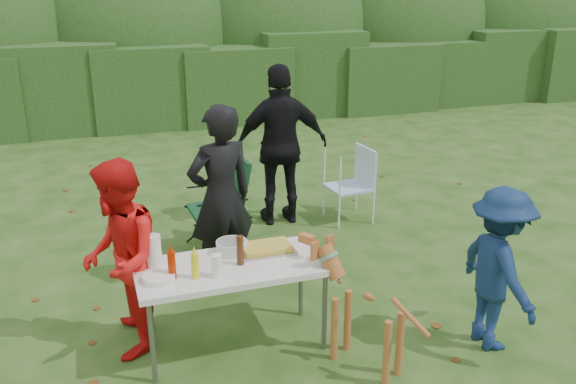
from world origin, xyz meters
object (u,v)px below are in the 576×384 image
object	(u,v)px
person_black_puffy	(281,146)
mustard_bottle	(195,266)
beer_bottle	(240,250)
ketchup_bottle	(172,265)
person_red_jacket	(120,259)
lawn_chair	(349,184)
dog	(367,314)
paper_towel_roll	(154,251)
folding_table	(232,271)
person_cook	(221,199)
camping_chair	(217,205)
child	(498,269)

from	to	relation	value
person_black_puffy	mustard_bottle	size ratio (longest dim) A/B	9.64
beer_bottle	ketchup_bottle	bearing A→B (deg)	-173.13
person_red_jacket	lawn_chair	world-z (taller)	person_red_jacket
dog	paper_towel_roll	world-z (taller)	paper_towel_roll
person_red_jacket	mustard_bottle	size ratio (longest dim) A/B	7.96
lawn_chair	paper_towel_roll	distance (m)	3.35
folding_table	beer_bottle	bearing A→B (deg)	-15.72
person_cook	camping_chair	bearing A→B (deg)	-112.88
person_black_puffy	ketchup_bottle	bearing A→B (deg)	59.96
paper_towel_roll	person_cook	bearing A→B (deg)	50.65
child	mustard_bottle	world-z (taller)	child
paper_towel_roll	person_black_puffy	bearing A→B (deg)	51.88
folding_table	lawn_chair	size ratio (longest dim) A/B	1.65
dog	camping_chair	bearing A→B (deg)	-15.22
lawn_chair	ketchup_bottle	distance (m)	3.43
person_red_jacket	child	bearing A→B (deg)	79.15
dog	lawn_chair	xyz separation A→B (m)	(1.12, 2.84, -0.01)
person_cook	child	distance (m)	2.53
person_red_jacket	child	size ratio (longest dim) A/B	1.17
lawn_chair	ketchup_bottle	bearing A→B (deg)	37.82
person_black_puffy	child	distance (m)	3.20
folding_table	ketchup_bottle	xyz separation A→B (m)	(-0.47, -0.08, 0.16)
person_red_jacket	beer_bottle	size ratio (longest dim) A/B	6.63
ketchup_bottle	person_cook	bearing A→B (deg)	60.99
camping_chair	lawn_chair	bearing A→B (deg)	-170.16
person_black_puffy	folding_table	bearing A→B (deg)	67.32
lawn_chair	beer_bottle	bearing A→B (deg)	43.99
person_cook	person_black_puffy	xyz separation A→B (m)	(1.05, 1.38, 0.06)
lawn_chair	ketchup_bottle	world-z (taller)	ketchup_bottle
mustard_bottle	beer_bottle	distance (m)	0.39
child	beer_bottle	xyz separation A→B (m)	(-1.94, 0.63, 0.18)
person_cook	paper_towel_roll	distance (m)	1.16
camping_chair	ketchup_bottle	size ratio (longest dim) A/B	4.77
folding_table	ketchup_bottle	bearing A→B (deg)	-170.02
child	dog	distance (m)	1.13
mustard_bottle	lawn_chair	bearing A→B (deg)	45.55
folding_table	ketchup_bottle	size ratio (longest dim) A/B	6.82
child	ketchup_bottle	bearing A→B (deg)	79.63
folding_table	camping_chair	distance (m)	1.91
beer_bottle	mustard_bottle	bearing A→B (deg)	-163.33
person_black_puffy	beer_bottle	bearing A→B (deg)	68.73
paper_towel_roll	folding_table	bearing A→B (deg)	-15.51
paper_towel_roll	dog	bearing A→B (deg)	-27.29
paper_towel_roll	beer_bottle	bearing A→B (deg)	-15.53
lawn_chair	paper_towel_roll	size ratio (longest dim) A/B	3.49
mustard_bottle	paper_towel_roll	distance (m)	0.40
mustard_bottle	beer_bottle	xyz separation A→B (m)	(0.38, 0.11, 0.02)
camping_chair	mustard_bottle	xyz separation A→B (m)	(-0.60, -2.01, 0.32)
dog	lawn_chair	world-z (taller)	dog
person_red_jacket	child	xyz separation A→B (m)	(2.84, -0.90, -0.12)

